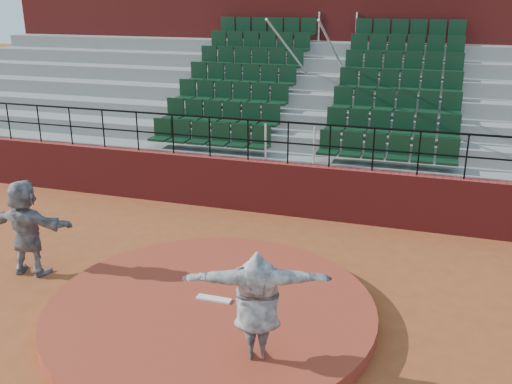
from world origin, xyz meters
The scene contains 9 objects.
ground centered at (0.00, 0.00, 0.00)m, with size 90.00×90.00×0.00m, color #964621.
pitchers_mound centered at (0.00, 0.00, 0.12)m, with size 5.50×5.50×0.25m, color #9C3623.
pitching_rubber centered at (0.00, 0.15, 0.27)m, with size 0.60×0.15×0.03m, color white.
boundary_wall centered at (0.00, 5.00, 0.65)m, with size 24.00×0.30×1.30m, color maroon.
wall_railing centered at (0.00, 5.00, 2.03)m, with size 24.04×0.05×1.03m.
seating_deck centered at (0.00, 8.65, 1.44)m, with size 24.00×5.97×4.63m.
press_box_facade centered at (0.00, 12.60, 3.55)m, with size 24.00×3.00×7.10m, color maroon.
pitcher centered at (1.17, -1.12, 1.07)m, with size 2.02×0.55×1.65m, color black.
fielder centered at (-3.92, 0.44, 0.95)m, with size 1.76×0.56×1.90m, color black.
Camera 1 is at (3.26, -7.74, 5.14)m, focal length 40.00 mm.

